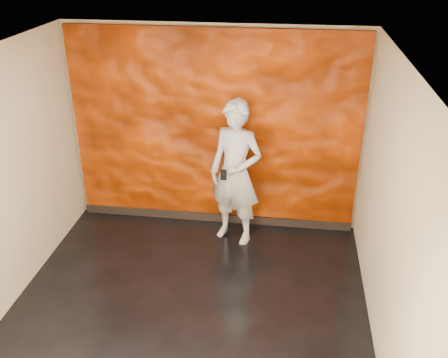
% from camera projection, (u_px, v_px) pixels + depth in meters
% --- Properties ---
extents(room, '(4.02, 4.02, 2.81)m').
position_uv_depth(room, '(184.00, 200.00, 4.99)').
color(room, black).
rests_on(room, ground).
extents(feature_wall, '(3.90, 0.06, 2.75)m').
position_uv_depth(feature_wall, '(214.00, 132.00, 6.73)').
color(feature_wall, '#C63D01').
rests_on(feature_wall, ground).
extents(baseboard, '(3.90, 0.04, 0.12)m').
position_uv_depth(baseboard, '(215.00, 217.00, 7.29)').
color(baseboard, black).
rests_on(baseboard, ground).
extents(man, '(0.83, 0.69, 1.97)m').
position_uv_depth(man, '(236.00, 173.00, 6.49)').
color(man, '#9198A0').
rests_on(man, ground).
extents(phone, '(0.08, 0.02, 0.15)m').
position_uv_depth(phone, '(224.00, 175.00, 6.22)').
color(phone, black).
rests_on(phone, man).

